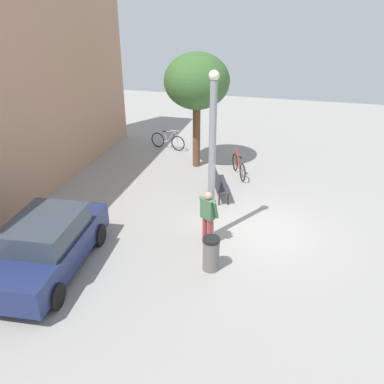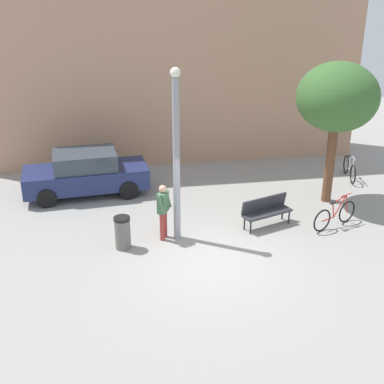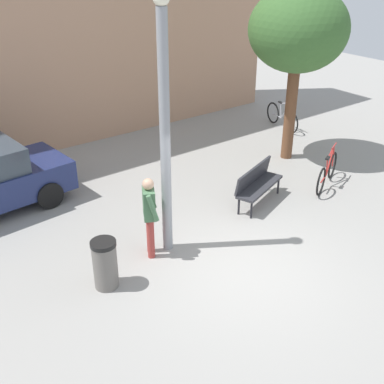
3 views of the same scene
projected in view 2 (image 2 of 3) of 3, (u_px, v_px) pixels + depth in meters
The scene contains 10 objects.
ground_plane at pixel (213, 261), 13.39m from camera, with size 36.00×36.00×0.00m, color gray.
building_facade at pixel (170, 54), 19.66m from camera, with size 15.13×2.00×8.49m, color tan.
lamppost at pixel (176, 153), 13.60m from camera, with size 0.28×0.28×4.90m.
person_by_lamppost at pixel (163, 208), 14.18m from camera, with size 0.48×0.63×1.67m.
park_bench at pixel (266, 209), 15.10m from camera, with size 1.67×0.99×0.92m.
plaza_tree at pixel (337, 98), 15.68m from camera, with size 2.58×2.58×4.65m.
bicycle_silver at pixel (350, 169), 18.81m from camera, with size 0.45×1.78×0.97m.
bicycle_red at pixel (335, 215), 15.10m from camera, with size 1.67×0.80×0.97m.
parked_car_navy at pixel (86, 173), 17.29m from camera, with size 4.33×2.11×1.55m.
trash_bin at pixel (123, 233), 13.86m from camera, with size 0.46×0.46×0.95m.
Camera 2 is at (-2.47, -11.35, 6.95)m, focal length 46.78 mm.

